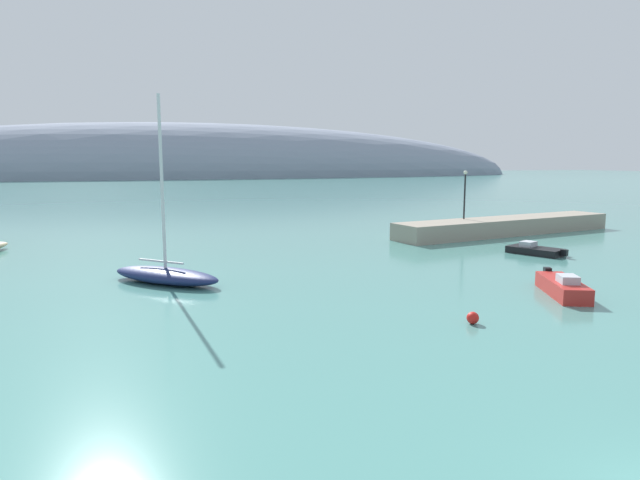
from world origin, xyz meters
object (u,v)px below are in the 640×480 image
at_px(sailboat_navy_near_shore, 166,274).
at_px(harbor_lamp_post, 465,189).
at_px(mooring_buoy_red, 473,318).
at_px(motorboat_black_foreground, 535,250).
at_px(motorboat_red_outer, 563,287).

distance_m(sailboat_navy_near_shore, harbor_lamp_post, 30.17).
xyz_separation_m(mooring_buoy_red, harbor_lamp_post, (16.00, 23.82, 4.02)).
relative_size(motorboat_black_foreground, mooring_buoy_red, 8.39).
bearing_deg(motorboat_black_foreground, sailboat_navy_near_shore, 68.87).
xyz_separation_m(sailboat_navy_near_shore, motorboat_red_outer, (19.18, -9.98, -0.11)).
bearing_deg(sailboat_navy_near_shore, motorboat_black_foreground, 47.62).
height_order(sailboat_navy_near_shore, motorboat_red_outer, sailboat_navy_near_shore).
distance_m(motorboat_black_foreground, motorboat_red_outer, 12.99).
bearing_deg(motorboat_red_outer, motorboat_black_foreground, 169.82).
bearing_deg(mooring_buoy_red, motorboat_black_foreground, 41.41).
bearing_deg(mooring_buoy_red, sailboat_navy_near_shore, 132.97).
height_order(motorboat_black_foreground, harbor_lamp_post, harbor_lamp_post).
bearing_deg(harbor_lamp_post, sailboat_navy_near_shore, -158.04).
height_order(motorboat_red_outer, harbor_lamp_post, harbor_lamp_post).
distance_m(motorboat_red_outer, mooring_buoy_red, 7.88).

